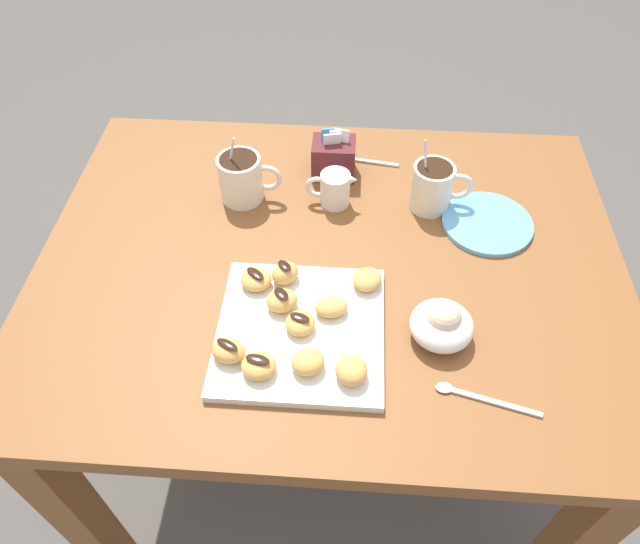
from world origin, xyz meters
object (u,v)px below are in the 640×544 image
Objects in this scene: dining_table at (330,301)px; saucer_sky_left at (487,223)px; beignet_3 at (259,365)px; beignet_7 at (300,323)px; sugar_caddy at (334,158)px; beignet_1 at (285,273)px; coffee_mug_cream_right at (433,186)px; beignet_0 at (331,307)px; ice_cream_bowl at (442,324)px; beignet_8 at (367,279)px; beignet_4 at (282,301)px; beignet_6 at (228,351)px; coffee_mug_cream_left at (242,177)px; pastry_plate_square at (301,331)px; beignet_2 at (256,279)px; beignet_5 at (308,362)px; cream_pitcher_white at (336,188)px; beignet_9 at (351,370)px.

dining_table is 6.17× the size of saucer_sky_left.
beignet_7 is at bearing 56.50° from beignet_3.
beignet_1 is (-0.07, -0.32, -0.01)m from sugar_caddy.
coffee_mug_cream_right is 2.68× the size of beignet_0.
coffee_mug_cream_right is 0.51m from beignet_3.
beignet_8 is (-0.12, 0.09, -0.00)m from ice_cream_bowl.
coffee_mug_cream_right is at bearing 47.44° from beignet_4.
ice_cream_bowl reaches higher than beignet_6.
coffee_mug_cream_left is 2.74× the size of beignet_3.
saucer_sky_left is (0.11, -0.05, -0.05)m from coffee_mug_cream_right.
beignet_3 is at bearing -110.48° from dining_table.
pastry_plate_square is 5.01× the size of beignet_6.
ice_cream_bowl is at bearing -90.34° from coffee_mug_cream_right.
beignet_4 reaches higher than beignet_2.
coffee_mug_cream_left reaches higher than coffee_mug_cream_right.
dining_table is at bearing -88.20° from sugar_caddy.
beignet_1 is at bearing -139.36° from coffee_mug_cream_right.
beignet_7 is at bearing 104.30° from beignet_5.
beignet_4 is 0.13m from beignet_6.
pastry_plate_square is 0.07m from beignet_0.
beignet_4 is at bearing 176.15° from beignet_0.
saucer_sky_left is 0.30m from beignet_8.
beignet_4 reaches higher than beignet_0.
beignet_2 is (-0.09, 0.09, 0.02)m from pastry_plate_square.
cream_pitcher_white is at bearing 171.36° from saucer_sky_left.
cream_pitcher_white is 1.95× the size of beignet_4.
beignet_3 is (-0.02, -0.19, -0.00)m from beignet_1.
coffee_mug_cream_left is 0.26m from beignet_1.
beignet_1 is at bearing 141.95° from beignet_0.
beignet_9 is at bearing -84.02° from cream_pitcher_white.
pastry_plate_square is 4.97× the size of beignet_0.
dining_table is 3.96× the size of pastry_plate_square.
sugar_caddy is 0.46m from ice_cream_bowl.
beignet_3 is (-0.09, -0.51, -0.01)m from sugar_caddy.
coffee_mug_cream_left reaches higher than saucer_sky_left.
coffee_mug_cream_left is at bearing 115.68° from beignet_1.
coffee_mug_cream_left is (-0.15, 0.34, 0.04)m from pastry_plate_square.
beignet_5 is (-0.33, -0.36, 0.03)m from saucer_sky_left.
coffee_mug_cream_right is 0.41m from beignet_2.
coffee_mug_cream_right is 0.35m from beignet_0.
beignet_3 reaches higher than pastry_plate_square.
beignet_2 is (-0.32, -0.25, -0.02)m from coffee_mug_cream_right.
coffee_mug_cream_right is at bearing 37.67° from beignet_2.
cream_pitcher_white is 0.37m from ice_cream_bowl.
saucer_sky_left is 3.57× the size of beignet_1.
beignet_4 is (-0.27, -0.29, -0.02)m from coffee_mug_cream_right.
pastry_plate_square is 5.03× the size of beignet_3.
beignet_8 is (0.08, -0.32, -0.01)m from sugar_caddy.
cream_pitcher_white reaches higher than dining_table.
coffee_mug_cream_left is 0.36m from beignet_0.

